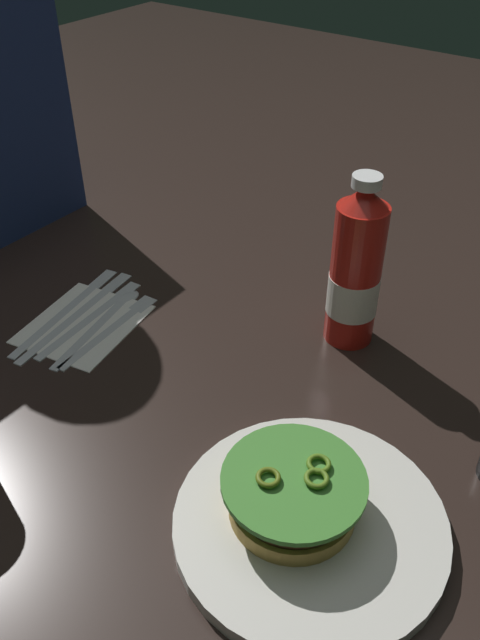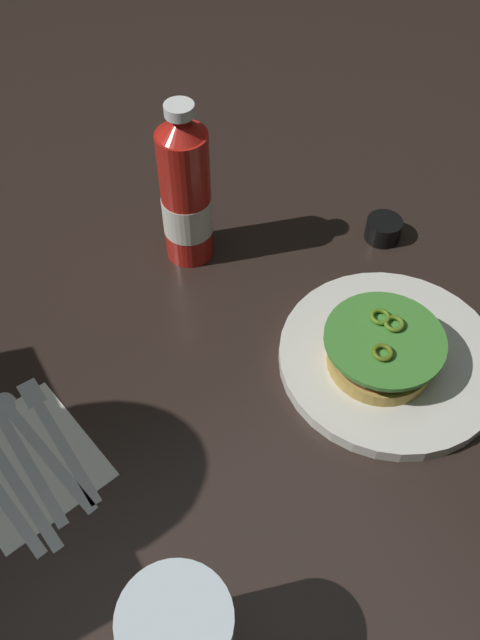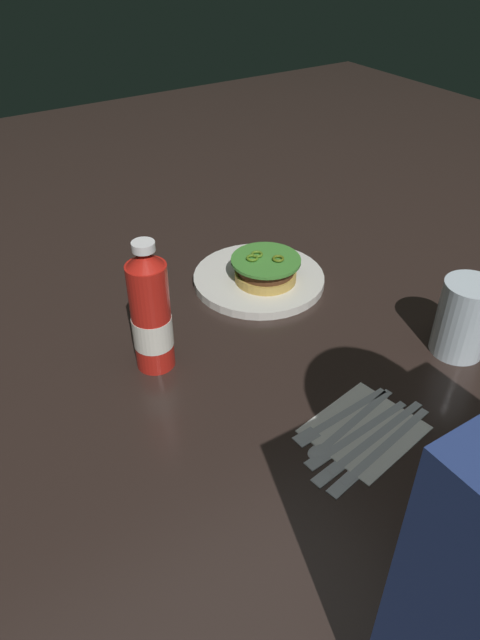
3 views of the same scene
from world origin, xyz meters
name	(u,v)px [view 2 (image 2 of 3)]	position (x,y,z in m)	size (l,w,h in m)	color
ground_plane	(239,365)	(0.00, 0.00, 0.00)	(3.00, 3.00, 0.00)	black
dinner_plate	(390,358)	(-0.09, -0.15, 0.01)	(0.26, 0.26, 0.02)	silver
burger_sandwich	(382,350)	(-0.09, -0.13, 0.04)	(0.13, 0.13, 0.05)	gold
ketchup_bottle	(186,195)	(0.19, -0.04, 0.10)	(0.06, 0.06, 0.22)	red
condiment_cup	(383,229)	(0.08, -0.28, 0.01)	(0.05, 0.05, 0.03)	black
napkin	(27,462)	(0.01, 0.25, 0.00)	(0.15, 0.13, 0.00)	white
fork_utensil	(51,426)	(0.03, 0.22, 0.00)	(0.18, 0.03, 0.00)	silver
spoon_utensil	(28,431)	(0.04, 0.24, 0.00)	(0.19, 0.05, 0.00)	silver
steak_knife	(16,443)	(0.03, 0.26, 0.00)	(0.20, 0.03, 0.00)	silver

